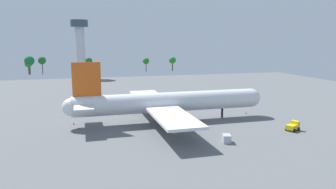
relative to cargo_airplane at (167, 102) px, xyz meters
name	(u,v)px	position (x,y,z in m)	size (l,w,h in m)	color
ground_plane	(168,121)	(0.32, 0.00, -5.86)	(245.91, 245.91, 0.00)	slate
cargo_airplane	(167,102)	(0.00, 0.00, 0.00)	(61.48, 54.48, 18.42)	silver
maintenance_van	(293,126)	(30.65, -18.71, -4.64)	(4.29, 3.76, 2.56)	yellow
cargo_container_fore	(227,139)	(8.63, -23.19, -4.92)	(2.53, 3.09, 1.90)	#B7BCC6
safety_cone_nose	(246,113)	(27.99, 2.24, -5.44)	(0.59, 0.59, 0.85)	orange
safety_cone_tail	(74,123)	(-27.34, 3.71, -5.50)	(0.51, 0.51, 0.73)	orange
control_tower	(80,43)	(-24.40, 129.42, 16.93)	(11.17, 11.17, 37.66)	silver
tree_line_backdrop	(80,61)	(-25.15, 155.53, 3.22)	(113.44, 6.94, 13.47)	#51381E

